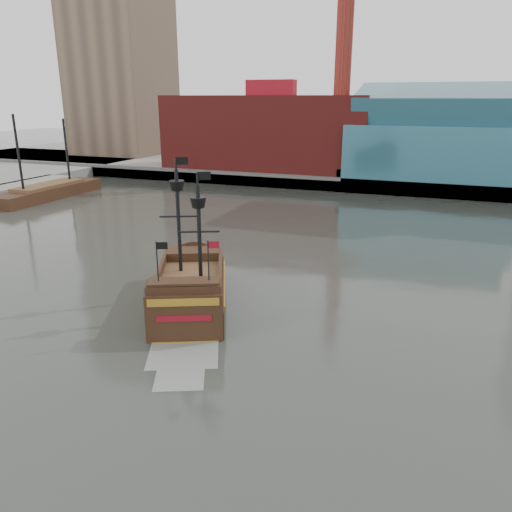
% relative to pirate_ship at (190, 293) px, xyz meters
% --- Properties ---
extents(ground, '(400.00, 400.00, 0.00)m').
position_rel_pirate_ship_xyz_m(ground, '(6.07, -5.81, -1.18)').
color(ground, '#262924').
rests_on(ground, ground).
extents(promenade_far, '(220.00, 60.00, 2.00)m').
position_rel_pirate_ship_xyz_m(promenade_far, '(6.07, 86.19, -0.18)').
color(promenade_far, slate).
rests_on(promenade_far, ground).
extents(seawall, '(220.00, 1.00, 2.60)m').
position_rel_pirate_ship_xyz_m(seawall, '(6.07, 56.69, 0.12)').
color(seawall, '#4C4C49').
rests_on(seawall, ground).
extents(skyline, '(149.00, 45.00, 62.00)m').
position_rel_pirate_ship_xyz_m(skyline, '(11.27, 78.75, 23.38)').
color(skyline, brown).
rests_on(skyline, promenade_far).
extents(pirate_ship, '(11.83, 17.95, 13.00)m').
position_rel_pirate_ship_xyz_m(pirate_ship, '(0.00, 0.00, 0.00)').
color(pirate_ship, black).
rests_on(pirate_ship, ground).
extents(docked_vessel, '(4.92, 21.84, 14.85)m').
position_rel_pirate_ship_xyz_m(docked_vessel, '(-44.79, 32.86, -0.23)').
color(docked_vessel, black).
rests_on(docked_vessel, ground).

